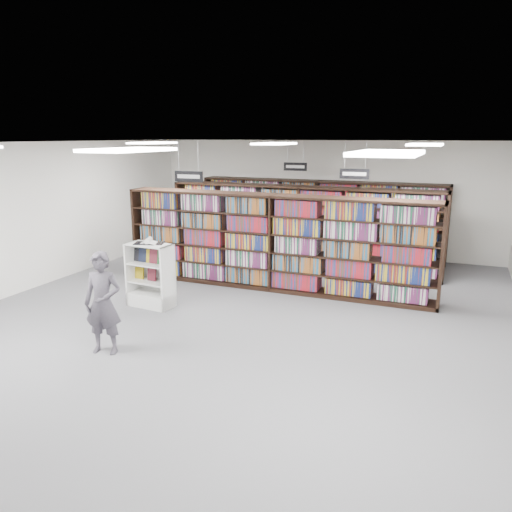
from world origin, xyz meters
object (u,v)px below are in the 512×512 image
at_px(bookshelf_row_near, 274,243).
at_px(shopper, 103,303).
at_px(endcap_display, 152,284).
at_px(open_book, 149,242).

relative_size(bookshelf_row_near, shopper, 4.32).
xyz_separation_m(endcap_display, open_book, (-0.02, -0.00, 0.86)).
height_order(open_book, shopper, shopper).
distance_m(bookshelf_row_near, shopper, 4.35).
bearing_deg(open_book, shopper, -94.89).
bearing_deg(shopper, endcap_display, 91.78).
bearing_deg(endcap_display, open_book, -164.00).
xyz_separation_m(endcap_display, shopper, (0.57, -2.16, 0.36)).
relative_size(endcap_display, open_book, 1.99).
height_order(bookshelf_row_near, shopper, bookshelf_row_near).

